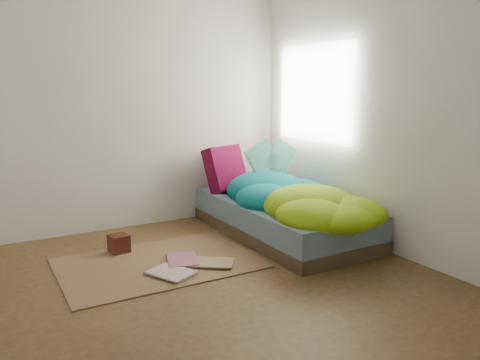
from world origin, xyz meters
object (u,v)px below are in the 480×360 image
bed (282,218)px  floor_book_b (167,262)px  pillow_magenta (225,169)px  open_book (272,148)px  floor_book_a (160,278)px  wooden_box (119,243)px

bed → floor_book_b: size_ratio=5.95×
pillow_magenta → open_book: bearing=-67.6°
floor_book_a → floor_book_b: floor_book_b is taller
wooden_box → bed: bearing=-9.2°
pillow_magenta → wooden_box: 1.52m
open_book → floor_book_a: open_book is taller
open_book → wooden_box: open_book is taller
bed → open_book: size_ratio=4.01×
wooden_box → open_book: bearing=3.7°
pillow_magenta → floor_book_b: 1.56m
pillow_magenta → floor_book_a: (-1.25, -1.28, -0.56)m
open_book → floor_book_b: (-1.44, -0.59, -0.80)m
bed → floor_book_a: 1.59m
floor_book_a → floor_book_b: (0.17, 0.30, 0.00)m
open_book → floor_book_b: size_ratio=1.48×
bed → floor_book_a: (-1.49, -0.53, -0.14)m
floor_book_a → floor_book_b: 0.34m
wooden_box → floor_book_a: (0.09, -0.78, -0.07)m
wooden_box → floor_book_b: bearing=-61.2°
bed → wooden_box: bed is taller
bed → open_book: (0.12, 0.37, 0.66)m
bed → floor_book_b: bearing=-170.2°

